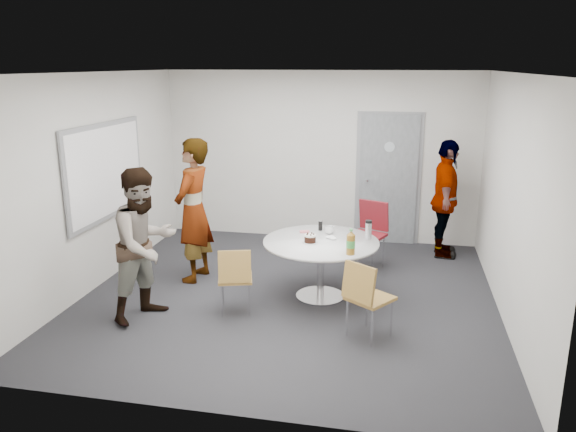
% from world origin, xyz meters
% --- Properties ---
extents(floor, '(5.00, 5.00, 0.00)m').
position_xyz_m(floor, '(0.00, 0.00, 0.00)').
color(floor, '#232327').
rests_on(floor, ground).
extents(ceiling, '(5.00, 5.00, 0.00)m').
position_xyz_m(ceiling, '(0.00, 0.00, 2.70)').
color(ceiling, silver).
rests_on(ceiling, wall_back).
extents(wall_back, '(5.00, 0.00, 5.00)m').
position_xyz_m(wall_back, '(0.00, 2.50, 1.35)').
color(wall_back, beige).
rests_on(wall_back, floor).
extents(wall_left, '(0.00, 5.00, 5.00)m').
position_xyz_m(wall_left, '(-2.50, 0.00, 1.35)').
color(wall_left, beige).
rests_on(wall_left, floor).
extents(wall_right, '(0.00, 5.00, 5.00)m').
position_xyz_m(wall_right, '(2.50, 0.00, 1.35)').
color(wall_right, beige).
rests_on(wall_right, floor).
extents(wall_front, '(5.00, 0.00, 5.00)m').
position_xyz_m(wall_front, '(0.00, -2.50, 1.35)').
color(wall_front, beige).
rests_on(wall_front, floor).
extents(door, '(1.02, 0.17, 2.12)m').
position_xyz_m(door, '(1.10, 2.48, 1.03)').
color(door, slate).
rests_on(door, wall_back).
extents(whiteboard, '(0.04, 1.90, 1.25)m').
position_xyz_m(whiteboard, '(-2.46, 0.20, 1.45)').
color(whiteboard, gray).
rests_on(whiteboard, wall_left).
extents(table, '(1.40, 1.40, 1.03)m').
position_xyz_m(table, '(0.41, 0.04, 0.63)').
color(table, white).
rests_on(table, floor).
extents(chair_near_left, '(0.47, 0.50, 0.80)m').
position_xyz_m(chair_near_left, '(-0.50, -0.63, 0.48)').
color(chair_near_left, brown).
rests_on(chair_near_left, floor).
extents(chair_near_right, '(0.58, 0.59, 0.86)m').
position_xyz_m(chair_near_right, '(0.99, -0.95, 0.52)').
color(chair_near_right, brown).
rests_on(chair_near_right, floor).
extents(chair_far, '(0.59, 0.62, 0.95)m').
position_xyz_m(chair_far, '(0.91, 1.25, 0.58)').
color(chair_far, maroon).
rests_on(chair_far, floor).
extents(person_main, '(0.51, 0.72, 1.89)m').
position_xyz_m(person_main, '(-1.34, 0.34, 0.95)').
color(person_main, '#A5C6EA').
rests_on(person_main, floor).
extents(person_left, '(0.95, 1.04, 1.73)m').
position_xyz_m(person_left, '(-1.45, -0.88, 0.86)').
color(person_left, white).
rests_on(person_left, floor).
extents(person_right, '(0.45, 1.04, 1.75)m').
position_xyz_m(person_right, '(1.95, 1.95, 0.87)').
color(person_right, black).
rests_on(person_right, floor).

